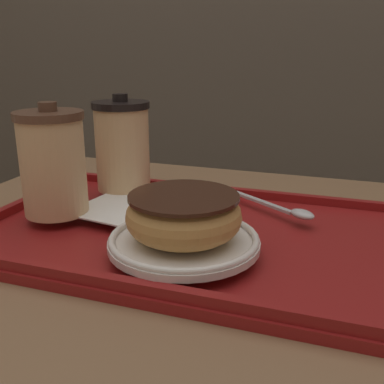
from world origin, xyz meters
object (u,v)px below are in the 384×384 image
coffee_cup_rear (122,146)px  spoon (287,209)px  coffee_cup_front (53,163)px  donut_chocolate_glazed (184,215)px

coffee_cup_rear → spoon: 0.27m
coffee_cup_front → spoon: size_ratio=1.02×
coffee_cup_front → donut_chocolate_glazed: bearing=-13.3°
coffee_cup_rear → donut_chocolate_glazed: size_ratio=1.15×
coffee_cup_front → donut_chocolate_glazed: coffee_cup_front is taller
spoon → coffee_cup_rear: bearing=-151.9°
coffee_cup_front → coffee_cup_rear: bearing=74.7°
coffee_cup_front → coffee_cup_rear: 0.13m
coffee_cup_front → spoon: (0.29, 0.10, -0.06)m
coffee_cup_rear → spoon: bearing=-6.2°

